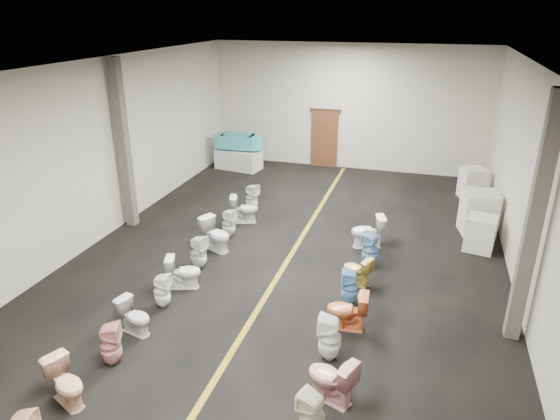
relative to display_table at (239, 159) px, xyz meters
The scene contains 34 objects.
floor 7.68m from the display_table, 60.53° to the right, with size 16.00×16.00×0.00m, color black.
ceiling 8.71m from the display_table, 60.53° to the right, with size 16.00×16.00×0.00m, color black.
wall_back 4.42m from the display_table, 19.29° to the left, with size 10.00×10.00×0.00m, color beige.
wall_left 7.05m from the display_table, 100.41° to the right, with size 16.00×16.00×0.00m, color beige.
wall_right 11.19m from the display_table, 37.28° to the right, with size 16.00×16.00×0.00m, color beige.
aisle_stripe 7.68m from the display_table, 60.53° to the right, with size 0.12×15.60×0.01m, color olive.
back_door 3.30m from the display_table, 22.98° to the left, with size 1.00×0.10×2.10m, color #562D19.
door_frame 3.68m from the display_table, 23.15° to the left, with size 1.15×0.08×0.10m, color #331C11.
column_left 6.06m from the display_table, 99.76° to the right, with size 0.25×0.25×4.50m, color #59544C.
column_right 11.96m from the display_table, 43.82° to the right, with size 0.25×0.25×4.50m, color #59544C.
display_table is the anchor object (origin of this frame).
bathtub 0.71m from the display_table, 116.57° to the left, with size 1.86×0.72×0.55m.
appliance_crate_a 9.37m from the display_table, 29.31° to the right, with size 0.68×0.68×0.87m, color silver.
appliance_crate_b 8.91m from the display_table, 23.40° to the right, with size 0.83×0.83×1.14m, color silver.
appliance_crate_c 8.50m from the display_table, 15.89° to the right, with size 0.69×0.69×0.78m, color silver.
appliance_crate_d 8.21m from the display_table, ahead, with size 0.68×0.68×0.98m, color silver.
toilet_left_2 12.09m from the display_table, 81.23° to the right, with size 0.41×0.72×0.74m, color beige.
toilet_left_3 11.15m from the display_table, 79.91° to the right, with size 0.36×0.36×0.79m, color pink.
toilet_left_4 10.26m from the display_table, 79.57° to the right, with size 0.38×0.67×0.68m, color silver.
toilet_left_5 9.37m from the display_table, 78.22° to the right, with size 0.33×0.34×0.74m, color white.
toilet_left_6 8.58m from the display_table, 76.71° to the right, with size 0.41×0.72×0.74m, color white.
toilet_left_7 7.74m from the display_table, 75.64° to the right, with size 0.37×0.38×0.82m, color silver.
toilet_left_8 6.77m from the display_table, 73.54° to the right, with size 0.47×0.82×0.84m, color white.
toilet_left_9 6.01m from the display_table, 71.30° to the right, with size 0.35×0.36×0.77m, color white.
toilet_left_10 5.06m from the display_table, 67.08° to the right, with size 0.44×0.77×0.79m, color silver.
toilet_left_11 4.24m from the display_table, 63.61° to the right, with size 0.37×0.38×0.82m, color white.
toilet_right_2 12.82m from the display_table, 64.35° to the right, with size 0.35×0.36×0.79m, color beige.
toilet_right_3 12.14m from the display_table, 62.25° to the right, with size 0.45×0.79×0.80m, color #E09D9C.
toilet_right_4 11.20m from the display_table, 60.95° to the right, with size 0.38×0.39×0.85m, color white.
toilet_right_5 10.45m from the display_table, 57.76° to the right, with size 0.43×0.76×0.78m, color orange.
toilet_right_6 9.67m from the display_table, 55.45° to the right, with size 0.34×0.34×0.75m, color #6BAFDD.
toilet_right_7 9.03m from the display_table, 52.38° to the right, with size 0.38×0.66×0.67m, color #DDBB4E.
toilet_right_8 8.43m from the display_table, 47.70° to the right, with size 0.38×0.38×0.84m, color #76A7D6.
toilet_right_9 7.59m from the display_table, 43.72° to the right, with size 0.47×0.82×0.84m, color white.
Camera 1 is at (2.88, -10.06, 5.61)m, focal length 32.00 mm.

